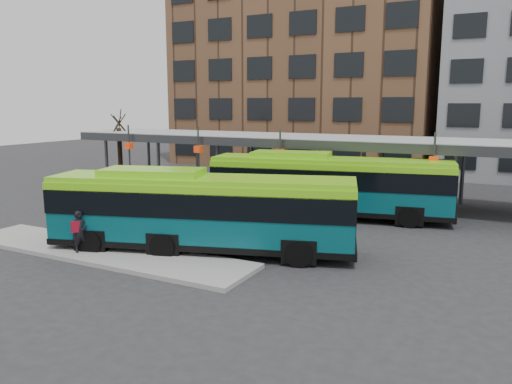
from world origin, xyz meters
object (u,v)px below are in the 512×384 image
tree (120,153)px  bus_rear (328,184)px  pedestrian (80,231)px  bus_front (200,210)px

tree → bus_rear: 19.09m
tree → pedestrian: tree is taller
bus_front → tree: bearing=124.3°
bus_rear → pedestrian: bearing=-130.5°
tree → bus_front: bearing=-38.5°
tree → bus_rear: tree is taller
tree → bus_front: 20.59m
bus_front → bus_rear: 9.30m
bus_front → pedestrian: (-4.11, -2.82, -0.78)m
tree → bus_rear: size_ratio=0.42×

